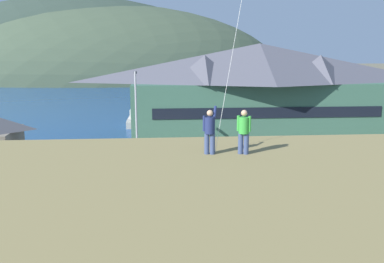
% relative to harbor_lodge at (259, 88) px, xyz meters
% --- Properties ---
extents(ground_plane, '(600.00, 600.00, 0.00)m').
position_rel_harbor_lodge_xyz_m(ground_plane, '(-10.02, -20.88, -5.53)').
color(ground_plane, '#66604C').
extents(parking_lot_pad, '(40.00, 20.00, 0.10)m').
position_rel_harbor_lodge_xyz_m(parking_lot_pad, '(-10.02, -15.88, -5.48)').
color(parking_lot_pad, gray).
rests_on(parking_lot_pad, ground).
extents(bay_water, '(360.00, 84.00, 0.03)m').
position_rel_harbor_lodge_xyz_m(bay_water, '(-10.02, 39.12, -5.51)').
color(bay_water, navy).
rests_on(bay_water, ground).
extents(far_hill_west_ridge, '(117.07, 45.47, 55.37)m').
position_rel_harbor_lodge_xyz_m(far_hill_west_ridge, '(-39.56, 96.16, -5.53)').
color(far_hill_west_ridge, '#2D3D33').
rests_on(far_hill_west_ridge, ground).
extents(far_hill_east_peak, '(122.32, 66.47, 50.78)m').
position_rel_harbor_lodge_xyz_m(far_hill_east_peak, '(-28.56, 98.18, -5.53)').
color(far_hill_east_peak, '#3D4C38').
rests_on(far_hill_east_peak, ground).
extents(harbor_lodge, '(29.67, 10.34, 10.44)m').
position_rel_harbor_lodge_xyz_m(harbor_lodge, '(0.00, 0.00, 0.00)').
color(harbor_lodge, '#38604C').
rests_on(harbor_lodge, ground).
extents(storage_shed_waterside, '(4.64, 5.46, 4.89)m').
position_rel_harbor_lodge_xyz_m(storage_shed_waterside, '(-10.36, 0.34, -2.99)').
color(storage_shed_waterside, beige).
rests_on(storage_shed_waterside, ground).
extents(wharf_dock, '(3.20, 10.47, 0.70)m').
position_rel_harbor_lodge_xyz_m(wharf_dock, '(-10.83, 10.97, -5.18)').
color(wharf_dock, '#70604C').
rests_on(wharf_dock, ground).
extents(moored_boat_wharfside, '(2.24, 6.68, 2.16)m').
position_rel_harbor_lodge_xyz_m(moored_boat_wharfside, '(-14.23, 8.53, -4.81)').
color(moored_boat_wharfside, '#A8A399').
rests_on(moored_boat_wharfside, ground).
extents(parked_car_front_row_red, '(4.32, 2.29, 1.82)m').
position_rel_harbor_lodge_xyz_m(parked_car_front_row_red, '(5.73, -14.27, -4.46)').
color(parked_car_front_row_red, black).
rests_on(parked_car_front_row_red, parking_lot_pad).
extents(parked_car_front_row_end, '(4.26, 2.17, 1.82)m').
position_rel_harbor_lodge_xyz_m(parked_car_front_row_end, '(-4.06, -21.40, -4.46)').
color(parked_car_front_row_end, navy).
rests_on(parked_car_front_row_end, parking_lot_pad).
extents(parked_car_back_row_left, '(4.33, 2.32, 1.82)m').
position_rel_harbor_lodge_xyz_m(parked_car_back_row_left, '(-15.85, -13.43, -4.46)').
color(parked_car_back_row_left, navy).
rests_on(parked_car_back_row_left, parking_lot_pad).
extents(parked_car_front_row_silver, '(4.33, 2.32, 1.82)m').
position_rel_harbor_lodge_xyz_m(parked_car_front_row_silver, '(-5.73, -14.34, -4.46)').
color(parked_car_front_row_silver, black).
rests_on(parked_car_front_row_silver, parking_lot_pad).
extents(parking_light_pole, '(0.24, 0.78, 7.82)m').
position_rel_harbor_lodge_xyz_m(parking_light_pole, '(-13.08, -10.33, -0.97)').
color(parking_light_pole, '#ADADB2').
rests_on(parking_light_pole, parking_lot_pad).
extents(person_kite_flyer, '(0.59, 0.62, 1.86)m').
position_rel_harbor_lodge_xyz_m(person_kite_flyer, '(-9.12, -28.91, 1.01)').
color(person_kite_flyer, '#384770').
rests_on(person_kite_flyer, grassy_hill_foreground).
extents(person_companion, '(0.52, 0.40, 1.74)m').
position_rel_harbor_lodge_xyz_m(person_companion, '(-7.80, -29.00, 1.00)').
color(person_companion, '#384770').
rests_on(person_companion, grassy_hill_foreground).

